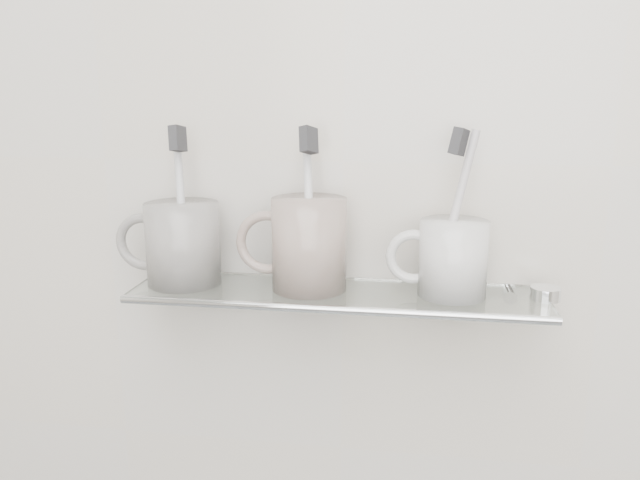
% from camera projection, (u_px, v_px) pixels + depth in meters
% --- Properties ---
extents(wall_back, '(2.50, 0.00, 2.50)m').
position_uv_depth(wall_back, '(343.00, 162.00, 0.78)').
color(wall_back, beige).
rests_on(wall_back, ground).
extents(shelf_glass, '(0.50, 0.12, 0.01)m').
position_uv_depth(shelf_glass, '(336.00, 294.00, 0.76)').
color(shelf_glass, silver).
rests_on(shelf_glass, wall_back).
extents(shelf_rail, '(0.50, 0.01, 0.01)m').
position_uv_depth(shelf_rail, '(330.00, 309.00, 0.70)').
color(shelf_rail, silver).
rests_on(shelf_rail, shelf_glass).
extents(bracket_left, '(0.02, 0.03, 0.02)m').
position_uv_depth(bracket_left, '(186.00, 284.00, 0.84)').
color(bracket_left, silver).
rests_on(bracket_left, wall_back).
extents(bracket_right, '(0.02, 0.03, 0.02)m').
position_uv_depth(bracket_right, '(508.00, 299.00, 0.77)').
color(bracket_right, silver).
rests_on(bracket_right, wall_back).
extents(mug_left, '(0.10, 0.10, 0.10)m').
position_uv_depth(mug_left, '(183.00, 243.00, 0.78)').
color(mug_left, silver).
rests_on(mug_left, shelf_glass).
extents(mug_left_handle, '(0.07, 0.01, 0.07)m').
position_uv_depth(mug_left_handle, '(144.00, 242.00, 0.79)').
color(mug_left_handle, silver).
rests_on(mug_left_handle, mug_left).
extents(toothbrush_left, '(0.03, 0.05, 0.19)m').
position_uv_depth(toothbrush_left, '(181.00, 204.00, 0.77)').
color(toothbrush_left, '#B9B9B9').
rests_on(toothbrush_left, mug_left).
extents(bristles_left, '(0.02, 0.03, 0.03)m').
position_uv_depth(bristles_left, '(178.00, 139.00, 0.75)').
color(bristles_left, '#2A2B2D').
rests_on(bristles_left, toothbrush_left).
extents(mug_center, '(0.11, 0.11, 0.11)m').
position_uv_depth(mug_center, '(309.00, 244.00, 0.75)').
color(mug_center, silver).
rests_on(mug_center, shelf_glass).
extents(mug_center_handle, '(0.08, 0.01, 0.08)m').
position_uv_depth(mug_center_handle, '(268.00, 243.00, 0.76)').
color(mug_center_handle, silver).
rests_on(mug_center_handle, mug_center).
extents(toothbrush_center, '(0.03, 0.07, 0.18)m').
position_uv_depth(toothbrush_center, '(309.00, 208.00, 0.74)').
color(toothbrush_center, silver).
rests_on(toothbrush_center, mug_center).
extents(bristles_center, '(0.02, 0.03, 0.04)m').
position_uv_depth(bristles_center, '(309.00, 140.00, 0.73)').
color(bristles_center, '#2A2B2D').
rests_on(bristles_center, toothbrush_center).
extents(mug_right, '(0.10, 0.10, 0.09)m').
position_uv_depth(mug_right, '(453.00, 258.00, 0.73)').
color(mug_right, silver).
rests_on(mug_right, shelf_glass).
extents(mug_right_handle, '(0.07, 0.01, 0.07)m').
position_uv_depth(mug_right_handle, '(413.00, 257.00, 0.74)').
color(mug_right_handle, silver).
rests_on(mug_right_handle, mug_right).
extents(toothbrush_right, '(0.05, 0.03, 0.19)m').
position_uv_depth(toothbrush_right, '(455.00, 212.00, 0.72)').
color(toothbrush_right, '#BCAFAD').
rests_on(toothbrush_right, mug_right).
extents(bristles_right, '(0.03, 0.03, 0.03)m').
position_uv_depth(bristles_right, '(459.00, 142.00, 0.70)').
color(bristles_right, '#2A2B2D').
rests_on(bristles_right, toothbrush_right).
extents(chrome_cap, '(0.03, 0.03, 0.01)m').
position_uv_depth(chrome_cap, '(545.00, 293.00, 0.72)').
color(chrome_cap, silver).
rests_on(chrome_cap, shelf_glass).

